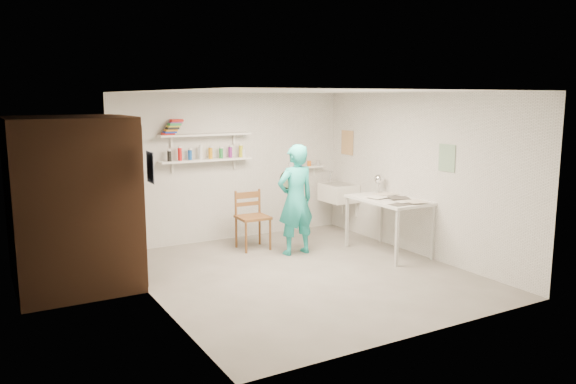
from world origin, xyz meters
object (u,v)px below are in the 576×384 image
desk_lamp (379,179)px  belfast_sink (339,193)px  man (296,200)px  wall_clock (289,180)px  work_table (388,226)px  wooden_chair (253,217)px

desk_lamp → belfast_sink: bearing=95.7°
man → wall_clock: size_ratio=5.56×
belfast_sink → work_table: (-0.11, -1.47, -0.28)m
man → belfast_sink: bearing=-150.4°
man → desk_lamp: bearing=172.1°
wooden_chair → man: bearing=-51.2°
belfast_sink → wall_clock: size_ratio=2.02×
man → work_table: 1.45m
belfast_sink → wooden_chair: wooden_chair is taller
wall_clock → desk_lamp: 1.48m
wall_clock → work_table: wall_clock is taller
belfast_sink → work_table: 1.50m
belfast_sink → wooden_chair: size_ratio=0.60×
wooden_chair → work_table: size_ratio=0.79×
man → desk_lamp: 1.46m
belfast_sink → man: 1.57m
work_table → wooden_chair: bearing=143.3°
wall_clock → man: bearing=-93.0°
belfast_sink → work_table: belfast_sink is taller
work_table → desk_lamp: 0.84m
man → work_table: bearing=150.1°
belfast_sink → work_table: size_ratio=0.48×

